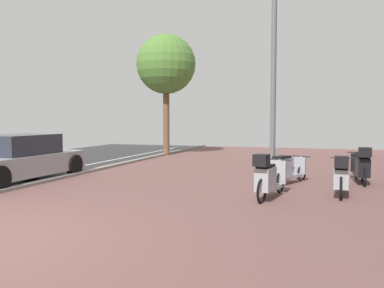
{
  "coord_description": "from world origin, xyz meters",
  "views": [
    {
      "loc": [
        4.63,
        -3.91,
        1.69
      ],
      "look_at": [
        2.48,
        2.65,
        1.26
      ],
      "focal_mm": 36.48,
      "sensor_mm": 36.0,
      "label": 1
    }
  ],
  "objects_px": {
    "scooter_far": "(286,169)",
    "parked_car_near": "(17,159)",
    "scooter_mid": "(268,178)",
    "scooter_near": "(361,167)",
    "scooter_extra": "(341,177)",
    "street_tree": "(166,65)",
    "lamp_post": "(274,52)"
  },
  "relations": [
    {
      "from": "parked_car_near",
      "to": "lamp_post",
      "type": "relative_size",
      "value": 0.64
    },
    {
      "from": "scooter_mid",
      "to": "street_tree",
      "type": "xyz_separation_m",
      "value": [
        -5.95,
        9.04,
        3.82
      ]
    },
    {
      "from": "scooter_far",
      "to": "scooter_extra",
      "type": "distance_m",
      "value": 1.8
    },
    {
      "from": "scooter_far",
      "to": "parked_car_near",
      "type": "relative_size",
      "value": 0.42
    },
    {
      "from": "scooter_far",
      "to": "scooter_extra",
      "type": "bearing_deg",
      "value": -43.83
    },
    {
      "from": "scooter_mid",
      "to": "scooter_far",
      "type": "bearing_deg",
      "value": 84.62
    },
    {
      "from": "lamp_post",
      "to": "street_tree",
      "type": "relative_size",
      "value": 1.09
    },
    {
      "from": "scooter_far",
      "to": "lamp_post",
      "type": "distance_m",
      "value": 3.06
    },
    {
      "from": "scooter_mid",
      "to": "parked_car_near",
      "type": "distance_m",
      "value": 6.92
    },
    {
      "from": "scooter_near",
      "to": "parked_car_near",
      "type": "relative_size",
      "value": 0.47
    },
    {
      "from": "scooter_near",
      "to": "scooter_extra",
      "type": "height_order",
      "value": "scooter_near"
    },
    {
      "from": "scooter_extra",
      "to": "parked_car_near",
      "type": "relative_size",
      "value": 0.47
    },
    {
      "from": "scooter_near",
      "to": "lamp_post",
      "type": "height_order",
      "value": "lamp_post"
    },
    {
      "from": "scooter_far",
      "to": "lamp_post",
      "type": "relative_size",
      "value": 0.27
    },
    {
      "from": "scooter_far",
      "to": "lamp_post",
      "type": "height_order",
      "value": "lamp_post"
    },
    {
      "from": "scooter_far",
      "to": "scooter_extra",
      "type": "xyz_separation_m",
      "value": [
        1.3,
        -1.25,
        0.03
      ]
    },
    {
      "from": "scooter_near",
      "to": "scooter_extra",
      "type": "relative_size",
      "value": 1.0
    },
    {
      "from": "scooter_far",
      "to": "street_tree",
      "type": "distance_m",
      "value": 10.06
    },
    {
      "from": "scooter_mid",
      "to": "scooter_far",
      "type": "height_order",
      "value": "scooter_mid"
    },
    {
      "from": "street_tree",
      "to": "scooter_extra",
      "type": "bearing_deg",
      "value": -47.78
    },
    {
      "from": "scooter_mid",
      "to": "scooter_extra",
      "type": "height_order",
      "value": "scooter_mid"
    },
    {
      "from": "scooter_far",
      "to": "parked_car_near",
      "type": "height_order",
      "value": "parked_car_near"
    },
    {
      "from": "parked_car_near",
      "to": "scooter_far",
      "type": "bearing_deg",
      "value": 13.48
    },
    {
      "from": "scooter_near",
      "to": "scooter_far",
      "type": "bearing_deg",
      "value": -158.99
    },
    {
      "from": "scooter_extra",
      "to": "parked_car_near",
      "type": "bearing_deg",
      "value": -176.88
    },
    {
      "from": "lamp_post",
      "to": "street_tree",
      "type": "height_order",
      "value": "lamp_post"
    },
    {
      "from": "scooter_near",
      "to": "scooter_far",
      "type": "distance_m",
      "value": 2.03
    },
    {
      "from": "scooter_mid",
      "to": "parked_car_near",
      "type": "xyz_separation_m",
      "value": [
        -6.91,
        0.38,
        0.14
      ]
    },
    {
      "from": "parked_car_near",
      "to": "scooter_mid",
      "type": "bearing_deg",
      "value": -3.16
    },
    {
      "from": "scooter_near",
      "to": "scooter_mid",
      "type": "height_order",
      "value": "scooter_mid"
    },
    {
      "from": "scooter_far",
      "to": "lamp_post",
      "type": "xyz_separation_m",
      "value": [
        -0.34,
        0.01,
        3.04
      ]
    },
    {
      "from": "scooter_mid",
      "to": "parked_car_near",
      "type": "relative_size",
      "value": 0.46
    }
  ]
}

